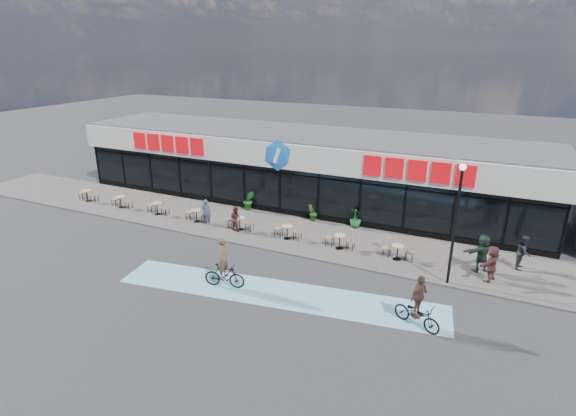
{
  "coord_description": "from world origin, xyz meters",
  "views": [
    {
      "loc": [
        11.38,
        -16.31,
        9.82
      ],
      "look_at": [
        2.16,
        3.5,
        1.91
      ],
      "focal_mm": 28.0,
      "sensor_mm": 36.0,
      "label": 1
    }
  ],
  "objects": [
    {
      "name": "bistro_set_1",
      "position": [
        -9.66,
        3.73,
        0.56
      ],
      "size": [
        1.54,
        0.62,
        0.9
      ],
      "color": "tan",
      "rests_on": "sidewalk"
    },
    {
      "name": "bistro_set_2",
      "position": [
        -6.73,
        3.73,
        0.56
      ],
      "size": [
        1.54,
        0.62,
        0.9
      ],
      "color": "tan",
      "rests_on": "sidewalk"
    },
    {
      "name": "pedestrian_c",
      "position": [
        11.6,
        4.03,
        1.0
      ],
      "size": [
        1.68,
        1.37,
        1.8
      ],
      "primitive_type": "imported",
      "rotation": [
        0.0,
        0.0,
        3.73
      ],
      "color": "#192E23",
      "rests_on": "sidewalk"
    },
    {
      "name": "pedestrian_a",
      "position": [
        12.03,
        3.28,
        0.92
      ],
      "size": [
        1.03,
        1.59,
        1.64
      ],
      "primitive_type": "imported",
      "rotation": [
        0.0,
        0.0,
        -1.96
      ],
      "color": "#4D2927",
      "rests_on": "sidewalk"
    },
    {
      "name": "building",
      "position": [
        -0.0,
        9.93,
        2.34
      ],
      "size": [
        30.6,
        6.57,
        4.75
      ],
      "color": "black",
      "rests_on": "ground"
    },
    {
      "name": "potted_plant_right",
      "position": [
        4.87,
        6.74,
        0.66
      ],
      "size": [
        0.82,
        0.82,
        1.12
      ],
      "primitive_type": "imported",
      "rotation": [
        0.0,
        0.0,
        2.74
      ],
      "color": "#195A20",
      "rests_on": "sidewalk"
    },
    {
      "name": "bike_lane",
      "position": [
        4.0,
        -1.5,
        0.01
      ],
      "size": [
        14.17,
        4.13,
        0.01
      ],
      "primitive_type": "cube",
      "rotation": [
        0.0,
        0.0,
        0.14
      ],
      "color": "#69A9C8",
      "rests_on": "ground"
    },
    {
      "name": "ground",
      "position": [
        0.0,
        0.0,
        0.0
      ],
      "size": [
        120.0,
        120.0,
        0.0
      ],
      "primitive_type": "plane",
      "color": "#28282B",
      "rests_on": "ground"
    },
    {
      "name": "lamp_post",
      "position": [
        10.38,
        2.3,
        3.25
      ],
      "size": [
        0.28,
        0.28,
        5.32
      ],
      "color": "black",
      "rests_on": "sidewalk"
    },
    {
      "name": "patron_left",
      "position": [
        -3.05,
        3.56,
        0.86
      ],
      "size": [
        0.65,
        0.55,
        1.52
      ],
      "primitive_type": "imported",
      "rotation": [
        0.0,
        0.0,
        3.54
      ],
      "color": "#32394E",
      "rests_on": "sidewalk"
    },
    {
      "name": "bistro_set_7",
      "position": [
        7.9,
        3.73,
        0.56
      ],
      "size": [
        1.54,
        0.62,
        0.9
      ],
      "color": "tan",
      "rests_on": "sidewalk"
    },
    {
      "name": "bistro_set_6",
      "position": [
        4.97,
        3.73,
        0.56
      ],
      "size": [
        1.54,
        0.62,
        0.9
      ],
      "color": "tan",
      "rests_on": "sidewalk"
    },
    {
      "name": "potted_plant_left",
      "position": [
        -2.01,
        6.68,
        0.72
      ],
      "size": [
        0.88,
        0.85,
        1.25
      ],
      "primitive_type": "imported",
      "rotation": [
        0.0,
        0.0,
        0.62
      ],
      "color": "#1C4E16",
      "rests_on": "sidewalk"
    },
    {
      "name": "bistro_set_0",
      "position": [
        -12.59,
        3.73,
        0.56
      ],
      "size": [
        1.54,
        0.62,
        0.9
      ],
      "color": "tan",
      "rests_on": "sidewalk"
    },
    {
      "name": "patron_right",
      "position": [
        -1.03,
        3.48,
        0.8
      ],
      "size": [
        0.8,
        0.7,
        1.41
      ],
      "primitive_type": "imported",
      "rotation": [
        0.0,
        0.0,
        2.86
      ],
      "color": "#461F19",
      "rests_on": "sidewalk"
    },
    {
      "name": "cyclist_b",
      "position": [
        9.7,
        -1.44,
        0.77
      ],
      "size": [
        2.01,
        1.34,
        2.11
      ],
      "color": "black",
      "rests_on": "ground"
    },
    {
      "name": "bistro_set_4",
      "position": [
        -0.88,
        3.73,
        0.56
      ],
      "size": [
        1.54,
        0.62,
        0.9
      ],
      "color": "tan",
      "rests_on": "sidewalk"
    },
    {
      "name": "sidewalk",
      "position": [
        0.0,
        4.5,
        0.05
      ],
      "size": [
        44.0,
        5.0,
        0.1
      ],
      "primitive_type": "cube",
      "color": "#5F5854",
      "rests_on": "ground"
    },
    {
      "name": "pedestrian_b",
      "position": [
        13.32,
        5.12,
        0.92
      ],
      "size": [
        0.76,
        0.9,
        1.64
      ],
      "primitive_type": "imported",
      "rotation": [
        0.0,
        0.0,
        1.39
      ],
      "color": "black",
      "rests_on": "sidewalk"
    },
    {
      "name": "cyclist_a",
      "position": [
        1.69,
        -1.96,
        0.86
      ],
      "size": [
        1.87,
        0.88,
        2.34
      ],
      "color": "black",
      "rests_on": "ground"
    },
    {
      "name": "bistro_set_3",
      "position": [
        -3.81,
        3.73,
        0.56
      ],
      "size": [
        1.54,
        0.62,
        0.9
      ],
      "color": "tan",
      "rests_on": "sidewalk"
    },
    {
      "name": "bistro_set_5",
      "position": [
        2.05,
        3.73,
        0.56
      ],
      "size": [
        1.54,
        0.62,
        0.9
      ],
      "color": "tan",
      "rests_on": "sidewalk"
    },
    {
      "name": "potted_plant_mid",
      "position": [
        2.31,
        6.6,
        0.61
      ],
      "size": [
        0.69,
        0.72,
        1.02
      ],
      "primitive_type": "imported",
      "rotation": [
        0.0,
        0.0,
        4.11
      ],
      "color": "#1B4513",
      "rests_on": "sidewalk"
    }
  ]
}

